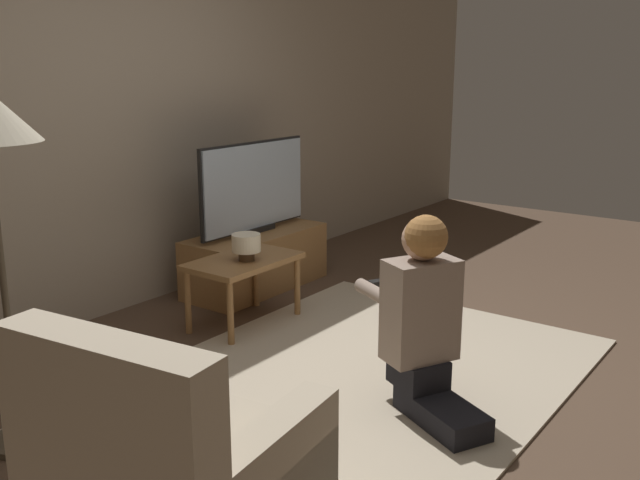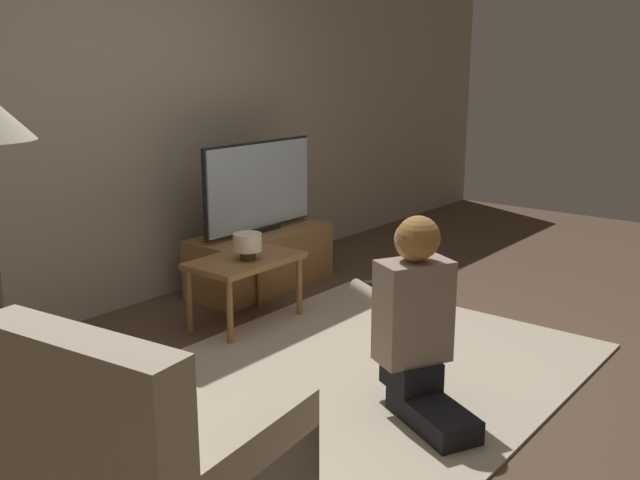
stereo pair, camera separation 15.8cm
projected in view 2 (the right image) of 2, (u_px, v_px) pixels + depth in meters
The scene contains 9 objects.
ground_plane at pixel (345, 382), 3.78m from camera, with size 10.00×10.00×0.00m, color brown.
wall_back at pixel (109, 117), 4.63m from camera, with size 10.00×0.06×2.60m.
rug at pixel (345, 381), 3.78m from camera, with size 2.80×2.00×0.02m.
tv_stand at pixel (261, 260), 5.32m from camera, with size 1.13×0.49×0.43m.
tv at pixel (259, 187), 5.18m from camera, with size 1.07×0.08×0.67m.
coffee_table at pixel (245, 267), 4.53m from camera, with size 0.72×0.44×0.44m.
armchair at pixel (155, 480), 2.41m from camera, with size 0.89×0.85×0.90m.
person_kneeling at pixel (416, 317), 3.34m from camera, with size 0.60×0.86×0.96m.
table_lamp at pixel (247, 244), 4.45m from camera, with size 0.18×0.18×0.17m.
Camera 2 is at (-2.81, -2.06, 1.66)m, focal length 40.00 mm.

